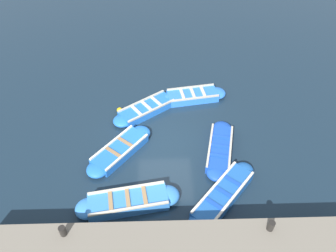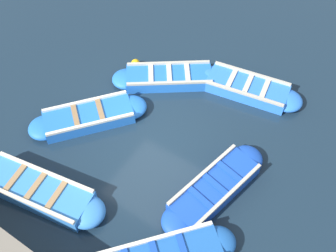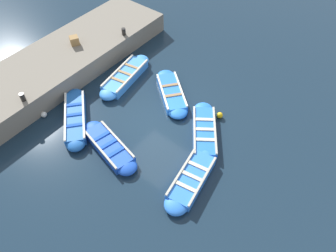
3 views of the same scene
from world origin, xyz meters
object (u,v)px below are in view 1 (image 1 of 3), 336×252
(bollard_mid_north, at_px, (63,231))
(buoy_orange_near, at_px, (249,230))
(bollard_north, at_px, (271,226))
(boat_alongside, at_px, (120,150))
(boat_bow_out, at_px, (223,195))
(boat_far_corner, at_px, (220,149))
(boat_outer_left, at_px, (147,109))
(buoy_yellow_far, at_px, (120,110))
(boat_outer_right, at_px, (128,202))
(boat_near_quay, at_px, (192,96))

(bollard_mid_north, distance_m, buoy_orange_near, 5.73)
(bollard_north, xyz_separation_m, buoy_orange_near, (0.45, 0.35, -1.04))
(boat_alongside, xyz_separation_m, boat_bow_out, (-2.24, -3.74, 0.03))
(boat_far_corner, xyz_separation_m, boat_outer_left, (2.52, 2.93, -0.00))
(boat_bow_out, bearing_deg, bollard_north, -149.38)
(boat_far_corner, relative_size, boat_outer_left, 1.03)
(boat_outer_left, xyz_separation_m, buoy_yellow_far, (-0.02, 1.22, -0.04))
(boat_outer_right, bearing_deg, bollard_mid_north, 132.71)
(boat_outer_right, bearing_deg, boat_far_corner, -55.76)
(boat_far_corner, distance_m, bollard_mid_north, 6.55)
(bollard_mid_north, height_order, buoy_orange_near, bollard_mid_north)
(buoy_yellow_far, bearing_deg, bollard_mid_north, 171.08)
(boat_far_corner, height_order, boat_bow_out, boat_bow_out)
(boat_outer_left, bearing_deg, boat_bow_out, -149.93)
(boat_outer_right, distance_m, boat_bow_out, 3.27)
(boat_near_quay, xyz_separation_m, boat_bow_out, (-5.58, -0.60, 0.03))
(boat_outer_left, xyz_separation_m, bollard_mid_north, (-6.44, 2.23, 0.99))
(boat_outer_right, height_order, boat_alongside, boat_outer_right)
(boat_alongside, xyz_separation_m, buoy_orange_near, (-3.52, -4.40, -0.04))
(boat_far_corner, xyz_separation_m, boat_bow_out, (-2.20, 0.20, 0.03))
(boat_far_corner, bearing_deg, bollard_north, -168.23)
(boat_bow_out, relative_size, bollard_mid_north, 9.17)
(boat_outer_left, bearing_deg, boat_far_corner, -130.63)
(boat_alongside, bearing_deg, bollard_mid_north, 162.95)
(boat_near_quay, relative_size, buoy_orange_near, 12.99)
(boat_bow_out, height_order, buoy_yellow_far, boat_bow_out)
(boat_far_corner, bearing_deg, boat_alongside, 89.30)
(boat_outer_right, distance_m, bollard_north, 4.66)
(boat_near_quay, height_order, boat_far_corner, boat_near_quay)
(boat_bow_out, height_order, bollard_mid_north, bollard_mid_north)
(boat_outer_right, distance_m, boat_near_quay, 6.34)
(boat_bow_out, xyz_separation_m, buoy_yellow_far, (4.69, 3.95, -0.07))
(boat_outer_right, distance_m, boat_outer_left, 4.91)
(bollard_mid_north, bearing_deg, boat_far_corner, -52.77)
(boat_outer_right, height_order, bollard_north, bollard_north)
(boat_outer_right, height_order, buoy_orange_near, boat_outer_right)
(buoy_orange_near, height_order, buoy_yellow_far, buoy_yellow_far)
(bollard_north, bearing_deg, bollard_mid_north, 90.00)
(buoy_yellow_far, bearing_deg, boat_far_corner, -121.03)
(boat_alongside, distance_m, boat_near_quay, 4.58)
(buoy_yellow_far, bearing_deg, boat_alongside, -175.11)
(boat_near_quay, xyz_separation_m, bollard_north, (-7.31, -1.62, 0.99))
(boat_outer_right, bearing_deg, bollard_north, -109.96)
(boat_near_quay, xyz_separation_m, boat_far_corner, (-3.39, -0.80, -0.00))
(boat_near_quay, relative_size, boat_bow_out, 1.03)
(boat_alongside, distance_m, bollard_north, 6.27)
(boat_far_corner, bearing_deg, boat_bow_out, 174.69)
(boat_alongside, distance_m, boat_bow_out, 4.36)
(boat_near_quay, height_order, buoy_yellow_far, boat_near_quay)
(boat_bow_out, distance_m, boat_outer_left, 5.44)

